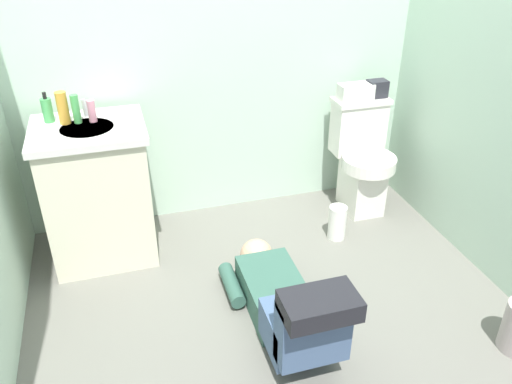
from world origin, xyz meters
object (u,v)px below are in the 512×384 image
object	(u,v)px
bottle_amber	(63,108)
bottle_pink	(92,111)
paper_towel_roll	(337,222)
tissue_box	(356,92)
bottle_green	(76,109)
toiletry_bag	(377,89)
faucet	(85,108)
soap_dispenser	(47,110)
vanity_cabinet	(98,191)
toilet	(362,158)
person_plumber	(286,303)

from	to	relation	value
bottle_amber	bottle_pink	world-z (taller)	bottle_amber
bottle_amber	paper_towel_roll	size ratio (longest dim) A/B	0.78
tissue_box	bottle_green	size ratio (longest dim) A/B	1.41
toiletry_bag	bottle_green	xyz separation A→B (m)	(-1.84, -0.09, 0.09)
faucet	soap_dispenser	bearing A→B (deg)	-173.99
vanity_cabinet	soap_dispenser	xyz separation A→B (m)	(-0.19, 0.12, 0.47)
vanity_cabinet	faucet	distance (m)	0.47
bottle_amber	bottle_pink	bearing A→B (deg)	-5.99
bottle_amber	faucet	bearing A→B (deg)	32.16
tissue_box	paper_towel_roll	size ratio (longest dim) A/B	0.99
soap_dispenser	paper_towel_roll	xyz separation A→B (m)	(1.58, -0.38, -0.78)
toilet	soap_dispenser	size ratio (longest dim) A/B	4.52
toilet	soap_dispenser	xyz separation A→B (m)	(-1.88, 0.06, 0.52)
toiletry_bag	bottle_green	world-z (taller)	bottle_green
toilet	bottle_amber	distance (m)	1.88
faucet	tissue_box	xyz separation A→B (m)	(1.65, 0.01, -0.07)
bottle_green	paper_towel_roll	size ratio (longest dim) A/B	0.70
paper_towel_roll	faucet	bearing A→B (deg)	164.01
toiletry_bag	faucet	bearing A→B (deg)	-179.64
person_plumber	paper_towel_roll	bearing A→B (deg)	49.20
bottle_pink	person_plumber	bearing A→B (deg)	-51.89
toiletry_bag	tissue_box	bearing A→B (deg)	180.00
paper_towel_roll	toilet	bearing A→B (deg)	46.80
tissue_box	soap_dispenser	xyz separation A→B (m)	(-1.84, -0.03, 0.09)
bottle_amber	tissue_box	bearing A→B (deg)	2.56
toilet	paper_towel_roll	bearing A→B (deg)	-133.20
vanity_cabinet	faucet	world-z (taller)	faucet
tissue_box	bottle_pink	xyz separation A→B (m)	(-1.61, -0.09, 0.08)
tissue_box	paper_towel_roll	xyz separation A→B (m)	(-0.26, -0.41, -0.69)
bottle_amber	toiletry_bag	bearing A→B (deg)	2.36
soap_dispenser	bottle_amber	distance (m)	0.10
vanity_cabinet	toiletry_bag	world-z (taller)	toiletry_bag
toilet	paper_towel_roll	xyz separation A→B (m)	(-0.30, -0.32, -0.26)
bottle_amber	bottle_green	bearing A→B (deg)	-9.66
bottle_green	person_plumber	bearing A→B (deg)	-49.29
person_plumber	vanity_cabinet	bearing A→B (deg)	131.10
soap_dispenser	bottle_green	bearing A→B (deg)	-21.55
faucet	tissue_box	world-z (taller)	faucet
tissue_box	bottle_pink	distance (m)	1.61
toiletry_bag	soap_dispenser	bearing A→B (deg)	-179.10
vanity_cabinet	soap_dispenser	world-z (taller)	soap_dispenser
vanity_cabinet	bottle_pink	xyz separation A→B (m)	(0.04, 0.06, 0.46)
faucet	tissue_box	distance (m)	1.65
toilet	bottle_green	xyz separation A→B (m)	(-1.73, 0.00, 0.53)
person_plumber	bottle_pink	xyz separation A→B (m)	(-0.78, 0.99, 0.70)
vanity_cabinet	person_plumber	xyz separation A→B (m)	(0.81, -0.93, -0.24)
vanity_cabinet	soap_dispenser	size ratio (longest dim) A/B	4.94
bottle_pink	paper_towel_roll	distance (m)	1.59
soap_dispenser	paper_towel_roll	bearing A→B (deg)	-13.47
toilet	bottle_amber	xyz separation A→B (m)	(-1.80, 0.01, 0.54)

